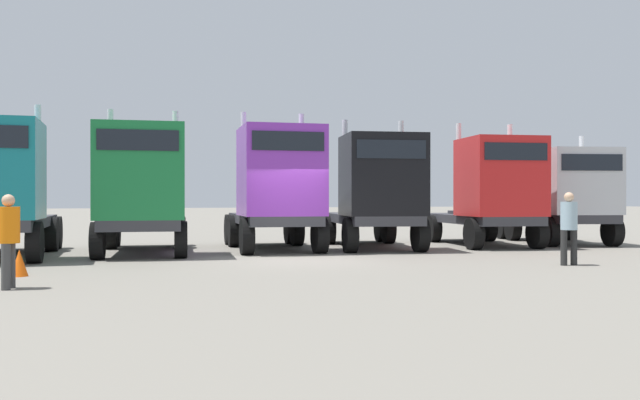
# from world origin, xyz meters

# --- Properties ---
(ground) EXTENTS (200.00, 200.00, 0.00)m
(ground) POSITION_xyz_m (0.00, 0.00, 0.00)
(ground) COLOR slate
(semi_truck_green) EXTENTS (3.29, 6.48, 4.31)m
(semi_truck_green) POSITION_xyz_m (-3.90, 2.92, 1.94)
(semi_truck_green) COLOR #333338
(semi_truck_green) RESTS_ON ground
(semi_truck_purple) EXTENTS (3.07, 5.95, 4.42)m
(semi_truck_purple) POSITION_xyz_m (0.21, 3.02, 2.02)
(semi_truck_purple) COLOR #333338
(semi_truck_purple) RESTS_ON ground
(semi_truck_black) EXTENTS (3.64, 6.63, 4.23)m
(semi_truck_black) POSITION_xyz_m (3.44, 2.69, 1.87)
(semi_truck_black) COLOR #333338
(semi_truck_black) RESTS_ON ground
(semi_truck_red) EXTENTS (3.50, 6.51, 4.25)m
(semi_truck_red) POSITION_xyz_m (7.63, 2.50, 1.88)
(semi_truck_red) COLOR #333338
(semi_truck_red) RESTS_ON ground
(semi_truck_silver) EXTENTS (3.84, 6.19, 3.98)m
(semi_truck_silver) POSITION_xyz_m (10.90, 2.68, 1.79)
(semi_truck_silver) COLOR #333338
(semi_truck_silver) RESTS_ON ground
(visitor_in_hivis) EXTENTS (0.47, 0.47, 1.73)m
(visitor_in_hivis) POSITION_xyz_m (-6.77, -3.72, 1.00)
(visitor_in_hivis) COLOR #3E3E3E
(visitor_in_hivis) RESTS_ON ground
(visitor_with_camera) EXTENTS (0.45, 0.44, 1.81)m
(visitor_with_camera) POSITION_xyz_m (5.84, -3.55, 1.05)
(visitor_with_camera) COLOR #262626
(visitor_with_camera) RESTS_ON ground
(traffic_cone_near) EXTENTS (0.36, 0.36, 0.57)m
(traffic_cone_near) POSITION_xyz_m (-6.77, -1.61, 0.29)
(traffic_cone_near) COLOR #F2590C
(traffic_cone_near) RESTS_ON ground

